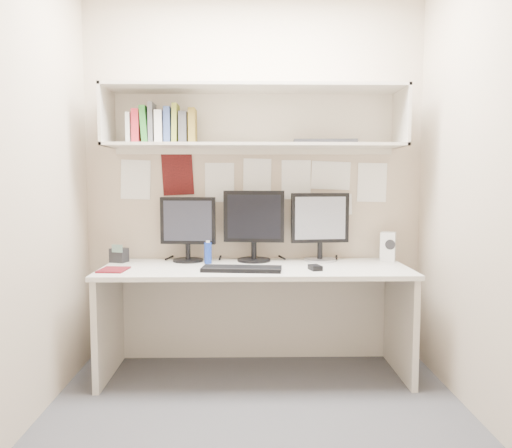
{
  "coord_description": "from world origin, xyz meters",
  "views": [
    {
      "loc": [
        -0.06,
        -2.6,
        1.29
      ],
      "look_at": [
        -0.0,
        0.35,
        1.04
      ],
      "focal_mm": 35.0,
      "sensor_mm": 36.0,
      "label": 1
    }
  ],
  "objects_px": {
    "monitor_left": "(188,226)",
    "monitor_center": "(254,223)",
    "maroon_notebook": "(113,270)",
    "desk": "(255,320)",
    "desk_phone": "(119,255)",
    "keyboard": "(242,269)",
    "speaker": "(388,246)",
    "monitor_right": "(320,224)"
  },
  "relations": [
    {
      "from": "monitor_left",
      "to": "monitor_center",
      "type": "distance_m",
      "value": 0.46
    },
    {
      "from": "monitor_left",
      "to": "maroon_notebook",
      "type": "relative_size",
      "value": 2.27
    },
    {
      "from": "desk",
      "to": "desk_phone",
      "type": "bearing_deg",
      "value": 168.87
    },
    {
      "from": "keyboard",
      "to": "speaker",
      "type": "bearing_deg",
      "value": 26.15
    },
    {
      "from": "monitor_left",
      "to": "speaker",
      "type": "relative_size",
      "value": 2.23
    },
    {
      "from": "monitor_left",
      "to": "monitor_right",
      "type": "xyz_separation_m",
      "value": [
        0.92,
        -0.0,
        0.01
      ]
    },
    {
      "from": "speaker",
      "to": "desk_phone",
      "type": "xyz_separation_m",
      "value": [
        -1.88,
        -0.03,
        -0.05
      ]
    },
    {
      "from": "maroon_notebook",
      "to": "desk_phone",
      "type": "height_order",
      "value": "desk_phone"
    },
    {
      "from": "monitor_center",
      "to": "keyboard",
      "type": "distance_m",
      "value": 0.47
    },
    {
      "from": "speaker",
      "to": "desk_phone",
      "type": "distance_m",
      "value": 1.88
    },
    {
      "from": "keyboard",
      "to": "speaker",
      "type": "distance_m",
      "value": 1.1
    },
    {
      "from": "monitor_left",
      "to": "desk_phone",
      "type": "bearing_deg",
      "value": -170.22
    },
    {
      "from": "monitor_center",
      "to": "keyboard",
      "type": "xyz_separation_m",
      "value": [
        -0.08,
        -0.38,
        -0.25
      ]
    },
    {
      "from": "monitor_right",
      "to": "monitor_center",
      "type": "bearing_deg",
      "value": 173.55
    },
    {
      "from": "monitor_center",
      "to": "desk_phone",
      "type": "bearing_deg",
      "value": -171.52
    },
    {
      "from": "desk",
      "to": "monitor_right",
      "type": "height_order",
      "value": "monitor_right"
    },
    {
      "from": "monitor_right",
      "to": "monitor_left",
      "type": "bearing_deg",
      "value": 173.54
    },
    {
      "from": "desk",
      "to": "monitor_left",
      "type": "relative_size",
      "value": 4.45
    },
    {
      "from": "monitor_left",
      "to": "monitor_center",
      "type": "relative_size",
      "value": 0.91
    },
    {
      "from": "speaker",
      "to": "maroon_notebook",
      "type": "xyz_separation_m",
      "value": [
        -1.83,
        -0.36,
        -0.1
      ]
    },
    {
      "from": "speaker",
      "to": "monitor_right",
      "type": "bearing_deg",
      "value": -159.17
    },
    {
      "from": "keyboard",
      "to": "monitor_right",
      "type": "bearing_deg",
      "value": 40.86
    },
    {
      "from": "maroon_notebook",
      "to": "desk",
      "type": "bearing_deg",
      "value": 13.82
    },
    {
      "from": "desk_phone",
      "to": "monitor_right",
      "type": "bearing_deg",
      "value": 19.98
    },
    {
      "from": "monitor_center",
      "to": "desk_phone",
      "type": "xyz_separation_m",
      "value": [
        -0.93,
        -0.03,
        -0.22
      ]
    },
    {
      "from": "monitor_left",
      "to": "desk_phone",
      "type": "relative_size",
      "value": 3.49
    },
    {
      "from": "monitor_left",
      "to": "monitor_right",
      "type": "height_order",
      "value": "monitor_right"
    },
    {
      "from": "speaker",
      "to": "maroon_notebook",
      "type": "distance_m",
      "value": 1.87
    },
    {
      "from": "monitor_center",
      "to": "speaker",
      "type": "relative_size",
      "value": 2.45
    },
    {
      "from": "monitor_center",
      "to": "desk_phone",
      "type": "distance_m",
      "value": 0.96
    },
    {
      "from": "desk",
      "to": "keyboard",
      "type": "distance_m",
      "value": 0.42
    },
    {
      "from": "monitor_left",
      "to": "maroon_notebook",
      "type": "distance_m",
      "value": 0.61
    },
    {
      "from": "desk",
      "to": "maroon_notebook",
      "type": "distance_m",
      "value": 0.98
    },
    {
      "from": "desk_phone",
      "to": "keyboard",
      "type": "bearing_deg",
      "value": -3.61
    },
    {
      "from": "monitor_left",
      "to": "desk_phone",
      "type": "height_order",
      "value": "monitor_left"
    },
    {
      "from": "keyboard",
      "to": "maroon_notebook",
      "type": "distance_m",
      "value": 0.81
    },
    {
      "from": "monitor_right",
      "to": "speaker",
      "type": "height_order",
      "value": "monitor_right"
    },
    {
      "from": "keyboard",
      "to": "maroon_notebook",
      "type": "xyz_separation_m",
      "value": [
        -0.81,
        0.02,
        -0.01
      ]
    },
    {
      "from": "speaker",
      "to": "maroon_notebook",
      "type": "relative_size",
      "value": 1.02
    },
    {
      "from": "desk",
      "to": "monitor_right",
      "type": "relative_size",
      "value": 4.2
    },
    {
      "from": "maroon_notebook",
      "to": "monitor_right",
      "type": "bearing_deg",
      "value": 19.78
    },
    {
      "from": "monitor_center",
      "to": "desk_phone",
      "type": "height_order",
      "value": "monitor_center"
    }
  ]
}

